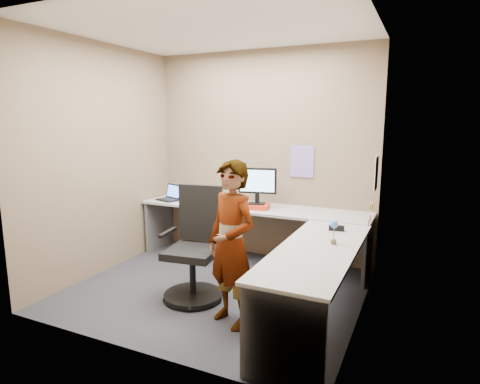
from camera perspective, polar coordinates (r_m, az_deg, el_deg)
The scene contains 21 objects.
ground at distance 4.48m, azimuth -3.47°, elevation -13.69°, with size 3.00×3.00×0.00m, color #25252A.
wall_back at distance 5.30m, azimuth 3.10°, elevation 5.18°, with size 3.00×3.00×0.00m, color brown.
wall_right at distance 3.66m, azimuth 17.47°, elevation 2.43°, with size 2.70×2.70×0.00m, color brown.
wall_left at distance 5.01m, azimuth -18.94°, elevation 4.35°, with size 2.70×2.70×0.00m, color brown.
ceiling at distance 4.19m, azimuth -3.89°, elevation 22.39°, with size 3.00×3.00×0.00m, color white.
desk at distance 4.44m, azimuth 3.84°, elevation -5.85°, with size 2.98×2.58×0.73m.
paper_ream at distance 4.96m, azimuth 2.37°, elevation -2.07°, with size 0.30×0.22×0.06m, color red.
monitor at distance 4.92m, azimuth 2.48°, elevation 1.31°, with size 0.47×0.18×0.45m.
laptop at distance 5.58m, azimuth -9.87°, elevation -0.57°, with size 0.35×0.32×0.21m.
trackball_mouse at distance 5.16m, azimuth -4.01°, elevation -1.65°, with size 0.12×0.08×0.07m.
origami at distance 4.98m, azimuth -0.78°, elevation -2.01°, with size 0.10×0.10×0.06m, color white.
stapler at distance 4.10m, azimuth 13.57°, elevation -5.02°, with size 0.15×0.04×0.06m, color black.
flower at distance 3.64m, azimuth 13.22°, elevation -5.06°, with size 0.07×0.07×0.22m.
calendar_purple at distance 5.11m, azimuth 8.80°, elevation 4.32°, with size 0.30×0.01×0.40m, color #846BB7.
calendar_white at distance 4.56m, azimuth 18.81°, elevation 2.55°, with size 0.01×0.28×0.38m, color white.
sticky_note_a at distance 4.26m, azimuth 18.05°, elevation -2.00°, with size 0.01×0.07×0.07m, color #F2E059.
sticky_note_b at distance 4.34m, azimuth 18.04°, elevation -3.55°, with size 0.01×0.07×0.07m, color pink.
sticky_note_c at distance 4.23m, azimuth 17.82°, elevation -4.18°, with size 0.01×0.07×0.07m, color pink.
sticky_note_d at distance 4.41m, azimuth 18.27°, elevation -2.00°, with size 0.01×0.07×0.07m, color #F2E059.
office_chair at distance 4.17m, azimuth -6.41°, elevation -8.74°, with size 0.62×0.60×1.13m.
person at distance 3.54m, azimuth -1.22°, elevation -7.44°, with size 0.54×0.35×1.48m, color #999399.
Camera 1 is at (1.96, -3.60, 1.82)m, focal length 30.00 mm.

